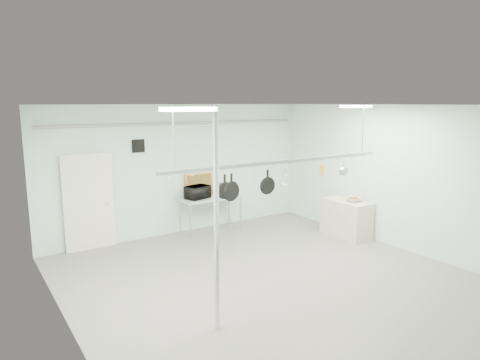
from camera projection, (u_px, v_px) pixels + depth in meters
floor at (282, 286)px, 7.66m from camera, size 8.00×8.00×0.00m
ceiling at (285, 106)px, 7.09m from camera, size 7.00×8.00×0.02m
back_wall at (182, 169)px, 10.64m from camera, size 7.00×0.02×3.20m
right_wall at (408, 179)px, 9.28m from camera, size 0.02×8.00×3.20m
door at (89, 203)px, 9.45m from camera, size 1.10×0.10×2.20m
wall_vent at (138, 146)px, 9.91m from camera, size 0.30×0.04×0.30m
conduit_pipe at (182, 123)px, 10.37m from camera, size 6.60×0.07×0.07m
chrome_pole at (216, 222)px, 5.96m from camera, size 0.08×0.08×3.20m
prep_table at (211, 199)px, 10.79m from camera, size 1.60×0.70×0.91m
side_cabinet at (346, 218)px, 10.45m from camera, size 0.60×1.20×0.90m
pot_rack at (282, 160)px, 7.62m from camera, size 4.80×0.06×1.00m
light_panel_left at (188, 109)px, 5.24m from camera, size 0.65×0.30×0.05m
light_panel_right at (356, 106)px, 8.90m from camera, size 0.65×0.30×0.05m
microwave at (198, 192)px, 10.54m from camera, size 0.66×0.53×0.32m
coffee_canister at (222, 192)px, 10.83m from camera, size 0.21×0.21×0.21m
painting_large at (200, 184)px, 10.89m from camera, size 0.78×0.16×0.58m
painting_small at (221, 188)px, 11.27m from camera, size 0.30×0.10×0.25m
fruit_bowl at (354, 200)px, 10.26m from camera, size 0.45×0.45×0.09m
skillet_left at (225, 186)px, 7.02m from camera, size 0.29×0.09×0.39m
skillet_mid at (231, 187)px, 7.10m from camera, size 0.34×0.11×0.46m
skillet_right at (268, 182)px, 7.51m from camera, size 0.31×0.07×0.44m
whisk at (285, 177)px, 7.71m from camera, size 0.20×0.20×0.34m
grater at (322, 170)px, 8.20m from camera, size 0.10×0.04×0.23m
saucepan at (344, 168)px, 8.53m from camera, size 0.18×0.13×0.28m
fruit_cluster at (354, 198)px, 10.25m from camera, size 0.24×0.24×0.09m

